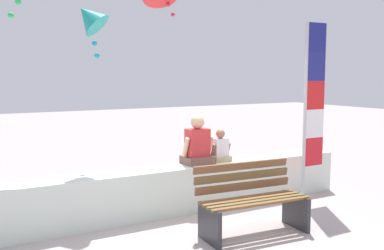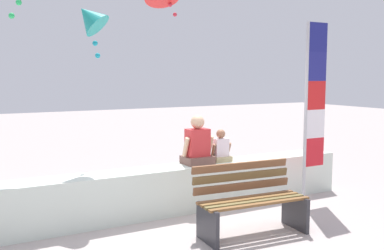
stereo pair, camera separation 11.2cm
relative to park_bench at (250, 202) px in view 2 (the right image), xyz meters
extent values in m
plane|color=#ADA09D|center=(-0.45, 0.47, -0.40)|extent=(40.00, 40.00, 0.00)
cube|color=silver|center=(-0.45, 1.29, -0.07)|extent=(5.93, 0.50, 0.67)
cube|color=brown|center=(-0.02, -0.25, 0.05)|extent=(1.41, 0.17, 0.03)
cube|color=brown|center=(-0.01, -0.13, 0.05)|extent=(1.41, 0.17, 0.03)
cube|color=brown|center=(0.00, -0.02, 0.05)|extent=(1.41, 0.17, 0.03)
cube|color=brown|center=(0.01, 0.09, 0.05)|extent=(1.41, 0.17, 0.03)
cube|color=brown|center=(0.01, 0.20, 0.17)|extent=(1.41, 0.15, 0.10)
cube|color=brown|center=(0.02, 0.22, 0.30)|extent=(1.41, 0.15, 0.10)
cube|color=brown|center=(0.02, 0.24, 0.43)|extent=(1.41, 0.15, 0.10)
cube|color=#2D2D33|center=(-0.65, -0.03, -0.18)|extent=(0.09, 0.53, 0.45)
cube|color=#2D2D33|center=(0.64, -0.13, -0.18)|extent=(0.09, 0.53, 0.45)
cube|color=brown|center=(-0.03, 1.32, 0.33)|extent=(0.43, 0.36, 0.12)
cube|color=red|center=(-0.03, 1.32, 0.60)|extent=(0.34, 0.22, 0.42)
cylinder|color=#DBAC87|center=(-0.23, 1.30, 0.55)|extent=(0.07, 0.17, 0.30)
cylinder|color=#DBAC87|center=(0.18, 1.30, 0.55)|extent=(0.07, 0.17, 0.30)
sphere|color=#DBAC87|center=(-0.03, 1.32, 0.91)|extent=(0.21, 0.21, 0.21)
cube|color=tan|center=(0.39, 1.32, 0.31)|extent=(0.29, 0.24, 0.08)
cube|color=white|center=(0.39, 1.32, 0.49)|extent=(0.23, 0.15, 0.28)
cylinder|color=#A06D50|center=(0.25, 1.31, 0.46)|extent=(0.05, 0.11, 0.20)
cylinder|color=#A06D50|center=(0.53, 1.31, 0.46)|extent=(0.05, 0.11, 0.20)
sphere|color=#A06D50|center=(0.39, 1.32, 0.70)|extent=(0.14, 0.14, 0.14)
cylinder|color=#B7B7BC|center=(1.48, 0.63, 1.00)|extent=(0.05, 0.05, 2.80)
cube|color=red|center=(1.69, 0.63, 0.41)|extent=(0.36, 0.02, 0.44)
cube|color=white|center=(1.69, 0.63, 0.86)|extent=(0.36, 0.02, 0.44)
cube|color=red|center=(1.69, 0.63, 1.30)|extent=(0.36, 0.02, 0.44)
cube|color=navy|center=(1.69, 0.63, 1.74)|extent=(0.36, 0.02, 0.44)
cube|color=navy|center=(1.69, 0.63, 2.18)|extent=(0.36, 0.02, 0.44)
sphere|color=#29C161|center=(-2.38, 2.11, 2.59)|extent=(0.08, 0.08, 0.08)
sphere|color=#29C161|center=(-2.48, 2.14, 2.41)|extent=(0.08, 0.08, 0.08)
sphere|color=red|center=(0.62, 3.58, 2.97)|extent=(0.08, 0.08, 0.08)
sphere|color=red|center=(0.72, 3.57, 2.79)|extent=(0.08, 0.08, 0.08)
cone|color=teal|center=(-1.43, 2.04, 2.44)|extent=(0.70, 0.68, 0.56)
sphere|color=teal|center=(-1.37, 2.12, 2.26)|extent=(0.08, 0.08, 0.08)
sphere|color=teal|center=(-1.31, 2.20, 2.08)|extent=(0.08, 0.08, 0.08)
sphere|color=teal|center=(-1.25, 2.28, 1.90)|extent=(0.08, 0.08, 0.08)
camera|label=1|loc=(-3.40, -4.45, 1.61)|focal=41.93mm
camera|label=2|loc=(-3.30, -4.50, 1.61)|focal=41.93mm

